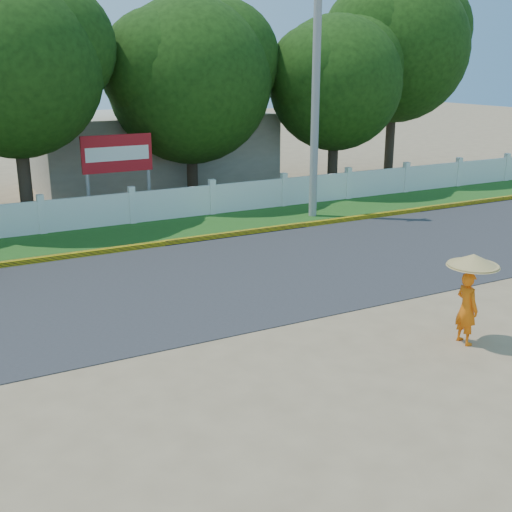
{
  "coord_description": "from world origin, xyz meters",
  "views": [
    {
      "loc": [
        -6.18,
        -9.86,
        5.35
      ],
      "look_at": [
        0.0,
        2.0,
        1.3
      ],
      "focal_mm": 45.0,
      "sensor_mm": 36.0,
      "label": 1
    }
  ],
  "objects": [
    {
      "name": "ground",
      "position": [
        0.0,
        0.0,
        0.0
      ],
      "size": [
        120.0,
        120.0,
        0.0
      ],
      "primitive_type": "plane",
      "color": "#9E8460",
      "rests_on": "ground"
    },
    {
      "name": "road",
      "position": [
        0.0,
        4.5,
        0.01
      ],
      "size": [
        60.0,
        7.0,
        0.02
      ],
      "primitive_type": "cube",
      "color": "#38383A",
      "rests_on": "ground"
    },
    {
      "name": "utility_pole",
      "position": [
        6.1,
        9.27,
        4.34
      ],
      "size": [
        0.28,
        0.28,
        8.68
      ],
      "primitive_type": "cylinder",
      "color": "gray",
      "rests_on": "ground"
    },
    {
      "name": "tree_row",
      "position": [
        0.91,
        14.09,
        5.16
      ],
      "size": [
        32.98,
        8.05,
        9.31
      ],
      "color": "#473828",
      "rests_on": "ground"
    },
    {
      "name": "fence",
      "position": [
        0.0,
        11.2,
        0.55
      ],
      "size": [
        40.0,
        0.1,
        1.1
      ],
      "primitive_type": "cube",
      "color": "silver",
      "rests_on": "ground"
    },
    {
      "name": "billboard",
      "position": [
        -0.11,
        12.3,
        2.14
      ],
      "size": [
        2.5,
        0.13,
        2.95
      ],
      "color": "gray",
      "rests_on": "ground"
    },
    {
      "name": "building_near",
      "position": [
        3.0,
        18.0,
        1.6
      ],
      "size": [
        10.0,
        6.0,
        3.2
      ],
      "primitive_type": "cube",
      "color": "#B7AD99",
      "rests_on": "ground"
    },
    {
      "name": "grass_verge",
      "position": [
        0.0,
        9.75,
        0.01
      ],
      "size": [
        60.0,
        3.5,
        0.03
      ],
      "primitive_type": "cube",
      "color": "#2D601E",
      "rests_on": "ground"
    },
    {
      "name": "monk_with_parasol",
      "position": [
        2.92,
        -1.38,
        1.2
      ],
      "size": [
        1.01,
        1.01,
        1.84
      ],
      "color": "orange",
      "rests_on": "ground"
    },
    {
      "name": "curb",
      "position": [
        0.0,
        8.05,
        0.08
      ],
      "size": [
        40.0,
        0.18,
        0.16
      ],
      "primitive_type": "cube",
      "color": "yellow",
      "rests_on": "ground"
    }
  ]
}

